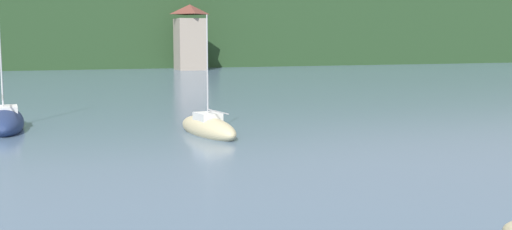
# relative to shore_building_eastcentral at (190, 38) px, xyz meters

# --- Properties ---
(wooded_hillside) EXTENTS (352.00, 70.32, 36.18)m
(wooded_hillside) POSITION_rel_shore_building_eastcentral_xyz_m (-2.47, 46.71, 0.44)
(wooded_hillside) COLOR #264223
(wooded_hillside) RESTS_ON ground_plane
(shore_building_eastcentral) EXTENTS (4.59, 5.19, 10.19)m
(shore_building_eastcentral) POSITION_rel_shore_building_eastcentral_xyz_m (0.00, 0.00, 0.00)
(shore_building_eastcentral) COLOR gray
(shore_building_eastcentral) RESTS_ON ground_plane
(sailboat_far_1) EXTENTS (2.50, 7.49, 10.48)m
(sailboat_far_1) POSITION_rel_shore_building_eastcentral_xyz_m (-24.50, -58.63, -4.53)
(sailboat_far_1) COLOR navy
(sailboat_far_1) RESTS_ON ground_plane
(sailboat_mid_7) EXTENTS (2.61, 5.88, 6.62)m
(sailboat_mid_7) POSITION_rel_shore_building_eastcentral_xyz_m (-14.23, -64.43, -4.60)
(sailboat_mid_7) COLOR #CCBC8E
(sailboat_mid_7) RESTS_ON ground_plane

